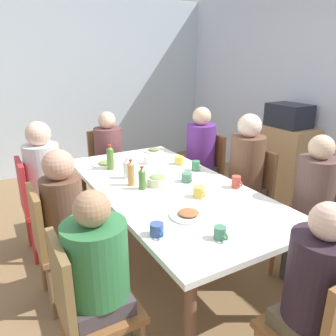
# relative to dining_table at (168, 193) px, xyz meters

# --- Properties ---
(ground_plane) EXTENTS (7.18, 7.18, 0.00)m
(ground_plane) POSITION_rel_dining_table_xyz_m (0.00, 0.00, -0.67)
(ground_plane) COLOR olive
(wall_left) EXTENTS (0.12, 4.83, 2.60)m
(wall_left) POSITION_rel_dining_table_xyz_m (-3.05, 0.00, 0.63)
(wall_left) COLOR silver
(wall_left) RESTS_ON ground_plane
(dining_table) EXTENTS (2.20, 1.07, 0.74)m
(dining_table) POSITION_rel_dining_table_xyz_m (0.00, 0.00, 0.00)
(dining_table) COLOR white
(dining_table) RESTS_ON ground_plane
(chair_0) EXTENTS (0.40, 0.40, 0.90)m
(chair_0) POSITION_rel_dining_table_xyz_m (-0.73, -0.92, -0.16)
(chair_0) COLOR red
(chair_0) RESTS_ON ground_plane
(person_0) EXTENTS (0.30, 0.30, 1.22)m
(person_0) POSITION_rel_dining_table_xyz_m (-0.73, -0.83, 0.06)
(person_0) COLOR brown
(person_0) RESTS_ON ground_plane
(chair_1) EXTENTS (0.40, 0.40, 0.90)m
(chair_1) POSITION_rel_dining_table_xyz_m (1.48, 0.00, -0.16)
(chair_1) COLOR #925B31
(chair_1) RESTS_ON ground_plane
(person_1) EXTENTS (0.30, 0.30, 1.15)m
(person_1) POSITION_rel_dining_table_xyz_m (1.39, 0.00, 0.01)
(person_1) COLOR brown
(person_1) RESTS_ON ground_plane
(chair_2) EXTENTS (0.40, 0.40, 0.90)m
(chair_2) POSITION_rel_dining_table_xyz_m (0.73, 0.92, -0.16)
(chair_2) COLOR olive
(chair_2) RESTS_ON ground_plane
(person_2) EXTENTS (0.30, 0.30, 1.21)m
(person_2) POSITION_rel_dining_table_xyz_m (0.73, 0.83, 0.05)
(person_2) COLOR #49453C
(person_2) RESTS_ON ground_plane
(chair_3) EXTENTS (0.40, 0.40, 0.90)m
(chair_3) POSITION_rel_dining_table_xyz_m (-1.48, 0.00, -0.16)
(chair_3) COLOR olive
(chair_3) RESTS_ON ground_plane
(person_3) EXTENTS (0.32, 0.32, 1.14)m
(person_3) POSITION_rel_dining_table_xyz_m (-1.39, 0.00, 0.02)
(person_3) COLOR #343153
(person_3) RESTS_ON ground_plane
(chair_4) EXTENTS (0.40, 0.40, 0.90)m
(chair_4) POSITION_rel_dining_table_xyz_m (-0.73, 0.92, -0.16)
(chair_4) COLOR olive
(chair_4) RESTS_ON ground_plane
(person_4) EXTENTS (0.32, 0.32, 1.22)m
(person_4) POSITION_rel_dining_table_xyz_m (-0.73, 0.83, 0.06)
(person_4) COLOR #494549
(person_4) RESTS_ON ground_plane
(chair_5) EXTENTS (0.40, 0.40, 0.90)m
(chair_5) POSITION_rel_dining_table_xyz_m (0.00, 0.92, -0.16)
(chair_5) COLOR olive
(chair_5) RESTS_ON ground_plane
(person_5) EXTENTS (0.31, 0.31, 1.25)m
(person_5) POSITION_rel_dining_table_xyz_m (-0.00, 0.83, 0.08)
(person_5) COLOR brown
(person_5) RESTS_ON ground_plane
(chair_6) EXTENTS (0.40, 0.40, 0.90)m
(chair_6) POSITION_rel_dining_table_xyz_m (0.00, -0.92, -0.16)
(chair_6) COLOR olive
(chair_6) RESTS_ON ground_plane
(person_6) EXTENTS (0.30, 0.30, 1.16)m
(person_6) POSITION_rel_dining_table_xyz_m (0.00, -0.82, 0.02)
(person_6) COLOR #2A3B4C
(person_6) RESTS_ON ground_plane
(chair_7) EXTENTS (0.40, 0.40, 0.90)m
(chair_7) POSITION_rel_dining_table_xyz_m (0.73, -0.92, -0.16)
(chair_7) COLOR brown
(chair_7) RESTS_ON ground_plane
(person_7) EXTENTS (0.33, 0.33, 1.13)m
(person_7) POSITION_rel_dining_table_xyz_m (0.73, -0.83, 0.02)
(person_7) COLOR #42383B
(person_7) RESTS_ON ground_plane
(plate_0) EXTENTS (0.25, 0.25, 0.04)m
(plate_0) POSITION_rel_dining_table_xyz_m (0.54, -0.15, 0.08)
(plate_0) COLOR white
(plate_0) RESTS_ON dining_table
(plate_1) EXTENTS (0.23, 0.23, 0.04)m
(plate_1) POSITION_rel_dining_table_xyz_m (-0.94, 0.36, 0.08)
(plate_1) COLOR silver
(plate_1) RESTS_ON dining_table
(plate_2) EXTENTS (0.25, 0.25, 0.04)m
(plate_2) POSITION_rel_dining_table_xyz_m (-0.75, -0.26, 0.08)
(plate_2) COLOR white
(plate_2) RESTS_ON dining_table
(bowl_0) EXTENTS (0.17, 0.17, 0.09)m
(bowl_0) POSITION_rel_dining_table_xyz_m (-0.05, -0.07, 0.11)
(bowl_0) COLOR beige
(bowl_0) RESTS_ON dining_table
(cup_0) EXTENTS (0.12, 0.08, 0.08)m
(cup_0) POSITION_rel_dining_table_xyz_m (-0.59, 0.11, 0.11)
(cup_0) COLOR white
(cup_0) RESTS_ON dining_table
(cup_1) EXTENTS (0.12, 0.08, 0.07)m
(cup_1) POSITION_rel_dining_table_xyz_m (0.64, -0.44, 0.10)
(cup_1) COLOR #3B5596
(cup_1) RESTS_ON dining_table
(cup_2) EXTENTS (0.11, 0.07, 0.09)m
(cup_2) POSITION_rel_dining_table_xyz_m (0.31, 0.45, 0.11)
(cup_2) COLOR #C74E3C
(cup_2) RESTS_ON dining_table
(cup_3) EXTENTS (0.11, 0.07, 0.07)m
(cup_3) POSITION_rel_dining_table_xyz_m (0.86, -0.14, 0.10)
(cup_3) COLOR #478264
(cup_3) RESTS_ON dining_table
(cup_4) EXTENTS (0.11, 0.07, 0.09)m
(cup_4) POSITION_rel_dining_table_xyz_m (-0.19, 0.40, 0.11)
(cup_4) COLOR #438359
(cup_4) RESTS_ON dining_table
(cup_5) EXTENTS (0.13, 0.09, 0.08)m
(cup_5) POSITION_rel_dining_table_xyz_m (-0.43, 0.37, 0.11)
(cup_5) COLOR #E8C851
(cup_5) RESTS_ON dining_table
(cup_6) EXTENTS (0.12, 0.08, 0.08)m
(cup_6) POSITION_rel_dining_table_xyz_m (0.31, 0.09, 0.11)
(cup_6) COLOR #E7C450
(cup_6) RESTS_ON dining_table
(cup_7) EXTENTS (0.12, 0.09, 0.07)m
(cup_7) POSITION_rel_dining_table_xyz_m (-0.00, 0.18, 0.10)
(cup_7) COLOR #4F8668
(cup_7) RESTS_ON dining_table
(bottle_0) EXTENTS (0.06, 0.06, 0.22)m
(bottle_0) POSITION_rel_dining_table_xyz_m (-0.15, -0.25, 0.17)
(bottle_0) COLOR tan
(bottle_0) RESTS_ON dining_table
(bottle_1) EXTENTS (0.07, 0.07, 0.18)m
(bottle_1) POSITION_rel_dining_table_xyz_m (-0.32, -0.22, 0.15)
(bottle_1) COLOR silver
(bottle_1) RESTS_ON dining_table
(bottle_2) EXTENTS (0.06, 0.06, 0.23)m
(bottle_2) POSITION_rel_dining_table_xyz_m (-0.61, -0.26, 0.18)
(bottle_2) COLOR #517B2E
(bottle_2) RESTS_ON dining_table
(bottle_3) EXTENTS (0.06, 0.06, 0.19)m
(bottle_3) POSITION_rel_dining_table_xyz_m (-0.04, -0.21, 0.15)
(bottle_3) COLOR #477534
(bottle_3) RESTS_ON dining_table
(side_cabinet) EXTENTS (0.70, 0.44, 0.90)m
(side_cabinet) POSITION_rel_dining_table_xyz_m (-0.61, 2.05, -0.22)
(side_cabinet) COLOR tan
(side_cabinet) RESTS_ON ground_plane
(microwave) EXTENTS (0.48, 0.36, 0.28)m
(microwave) POSITION_rel_dining_table_xyz_m (-0.61, 2.05, 0.37)
(microwave) COLOR #1E222D
(microwave) RESTS_ON side_cabinet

